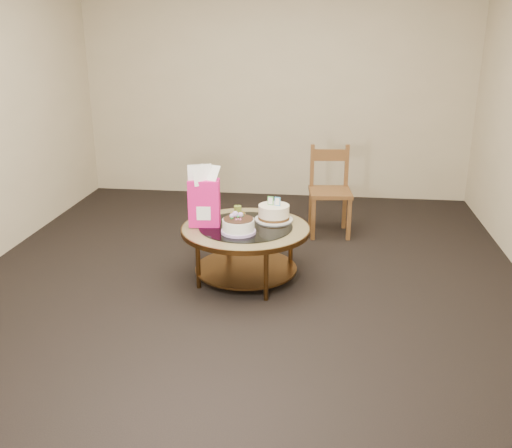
# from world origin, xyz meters

# --- Properties ---
(ground) EXTENTS (5.00, 5.00, 0.00)m
(ground) POSITION_xyz_m (0.00, 0.00, 0.00)
(ground) COLOR black
(ground) RESTS_ON ground
(room_walls) EXTENTS (4.52, 5.02, 2.61)m
(room_walls) POSITION_xyz_m (0.00, 0.00, 1.54)
(room_walls) COLOR beige
(room_walls) RESTS_ON ground
(coffee_table) EXTENTS (1.02, 1.02, 0.46)m
(coffee_table) POSITION_xyz_m (0.00, -0.00, 0.38)
(coffee_table) COLOR #513317
(coffee_table) RESTS_ON ground
(decorated_cake) EXTENTS (0.27, 0.27, 0.15)m
(decorated_cake) POSITION_xyz_m (-0.03, -0.15, 0.51)
(decorated_cake) COLOR #BF9BDC
(decorated_cake) RESTS_ON coffee_table
(cream_cake) EXTENTS (0.31, 0.31, 0.20)m
(cream_cake) POSITION_xyz_m (0.21, 0.18, 0.52)
(cream_cake) COLOR silver
(cream_cake) RESTS_ON coffee_table
(gift_bag) EXTENTS (0.25, 0.19, 0.48)m
(gift_bag) POSITION_xyz_m (-0.32, -0.02, 0.70)
(gift_bag) COLOR #ED1689
(gift_bag) RESTS_ON coffee_table
(pillar_candle) EXTENTS (0.12, 0.12, 0.09)m
(pillar_candle) POSITION_xyz_m (-0.10, 0.26, 0.49)
(pillar_candle) COLOR #E6D35F
(pillar_candle) RESTS_ON coffee_table
(dining_chair) EXTENTS (0.44, 0.44, 0.86)m
(dining_chair) POSITION_xyz_m (0.66, 1.21, 0.44)
(dining_chair) COLOR brown
(dining_chair) RESTS_ON ground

